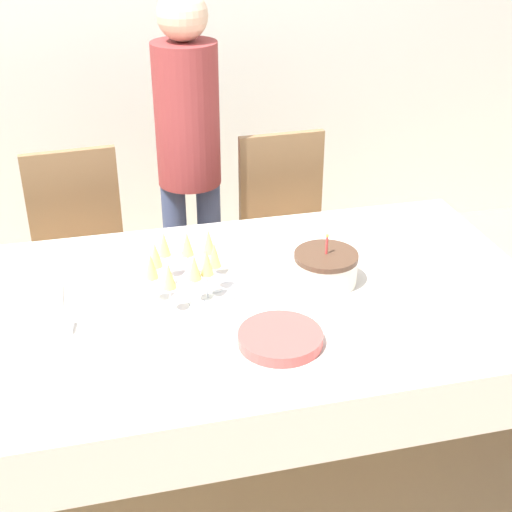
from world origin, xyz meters
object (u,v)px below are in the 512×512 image
object	(u,v)px
dining_chair_far_right	(288,231)
plate_stack_main	(280,338)
champagne_tray	(184,269)
birthday_cake	(326,268)
person_standing	(188,142)
dining_chair_far_left	(81,253)

from	to	relation	value
dining_chair_far_right	plate_stack_main	bearing A→B (deg)	-107.14
champagne_tray	birthday_cake	bearing A→B (deg)	-5.03
dining_chair_far_right	person_standing	world-z (taller)	person_standing
birthday_cake	champagne_tray	distance (m)	0.48
dining_chair_far_right	plate_stack_main	world-z (taller)	dining_chair_far_right
person_standing	dining_chair_far_left	bearing A→B (deg)	-167.70
birthday_cake	plate_stack_main	bearing A→B (deg)	-128.11
plate_stack_main	person_standing	xyz separation A→B (m)	(-0.07, 1.29, 0.18)
dining_chair_far_left	birthday_cake	world-z (taller)	dining_chair_far_left
birthday_cake	person_standing	xyz separation A→B (m)	(-0.31, 0.98, 0.14)
champagne_tray	person_standing	bearing A→B (deg)	80.08
birthday_cake	plate_stack_main	world-z (taller)	birthday_cake
dining_chair_far_left	person_standing	size ratio (longest dim) A/B	0.61
champagne_tray	dining_chair_far_left	bearing A→B (deg)	112.67
dining_chair_far_right	birthday_cake	distance (m)	0.92
dining_chair_far_right	birthday_cake	size ratio (longest dim) A/B	4.50
dining_chair_far_right	birthday_cake	bearing A→B (deg)	-97.85
dining_chair_far_left	champagne_tray	bearing A→B (deg)	-67.33
birthday_cake	plate_stack_main	distance (m)	0.40
dining_chair_far_left	birthday_cake	size ratio (longest dim) A/B	4.50
dining_chair_far_left	champagne_tray	size ratio (longest dim) A/B	2.87
dining_chair_far_right	person_standing	distance (m)	0.62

